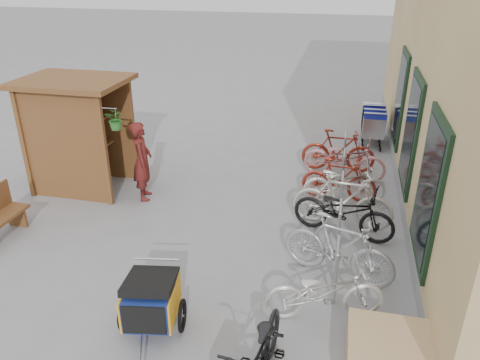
% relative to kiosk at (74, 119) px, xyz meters
% --- Properties ---
extents(ground, '(80.00, 80.00, 0.00)m').
position_rel_kiosk_xyz_m(ground, '(3.28, -2.47, -1.55)').
color(ground, gray).
extents(kiosk, '(2.49, 1.65, 2.40)m').
position_rel_kiosk_xyz_m(kiosk, '(0.00, 0.00, 0.00)').
color(kiosk, brown).
rests_on(kiosk, ground).
extents(bike_rack, '(0.05, 5.35, 0.86)m').
position_rel_kiosk_xyz_m(bike_rack, '(5.58, -0.07, -1.04)').
color(bike_rack, '#A5A8AD').
rests_on(bike_rack, ground).
extents(pallet_stack, '(1.00, 1.20, 0.40)m').
position_rel_kiosk_xyz_m(pallet_stack, '(6.28, -3.87, -1.34)').
color(pallet_stack, tan).
rests_on(pallet_stack, ground).
extents(shopping_carts, '(0.60, 1.65, 1.07)m').
position_rel_kiosk_xyz_m(shopping_carts, '(6.28, 4.33, -0.93)').
color(shopping_carts, silver).
rests_on(shopping_carts, ground).
extents(child_trailer, '(0.92, 1.49, 0.86)m').
position_rel_kiosk_xyz_m(child_trailer, '(3.20, -3.77, -1.08)').
color(child_trailer, navy).
rests_on(child_trailer, ground).
extents(person_kiosk, '(0.58, 0.71, 1.67)m').
position_rel_kiosk_xyz_m(person_kiosk, '(1.55, -0.19, -0.72)').
color(person_kiosk, maroon).
rests_on(person_kiosk, ground).
extents(bike_0, '(1.75, 0.99, 0.87)m').
position_rel_kiosk_xyz_m(bike_0, '(5.44, -3.05, -1.12)').
color(bike_0, silver).
rests_on(bike_0, ground).
extents(bike_1, '(1.86, 1.03, 1.08)m').
position_rel_kiosk_xyz_m(bike_1, '(5.59, -2.07, -1.01)').
color(bike_1, '#A4A3A8').
rests_on(bike_1, ground).
extents(bike_2, '(1.95, 1.07, 0.97)m').
position_rel_kiosk_xyz_m(bike_2, '(5.64, -0.77, -1.07)').
color(bike_2, black).
rests_on(bike_2, ground).
extents(bike_3, '(1.90, 0.68, 1.12)m').
position_rel_kiosk_xyz_m(bike_3, '(5.60, -0.49, -0.99)').
color(bike_3, silver).
rests_on(bike_3, ground).
extents(bike_4, '(1.76, 0.89, 0.89)m').
position_rel_kiosk_xyz_m(bike_4, '(5.63, 0.50, -1.11)').
color(bike_4, silver).
rests_on(bike_4, ground).
extents(bike_5, '(1.55, 0.52, 0.92)m').
position_rel_kiosk_xyz_m(bike_5, '(5.51, 0.63, -1.09)').
color(bike_5, maroon).
rests_on(bike_5, ground).
extents(bike_6, '(1.92, 0.89, 0.97)m').
position_rel_kiosk_xyz_m(bike_6, '(5.60, 1.73, -1.07)').
color(bike_6, tan).
rests_on(bike_6, ground).
extents(bike_7, '(1.70, 0.50, 1.02)m').
position_rel_kiosk_xyz_m(bike_7, '(5.44, 2.12, -1.04)').
color(bike_7, maroon).
rests_on(bike_7, ground).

